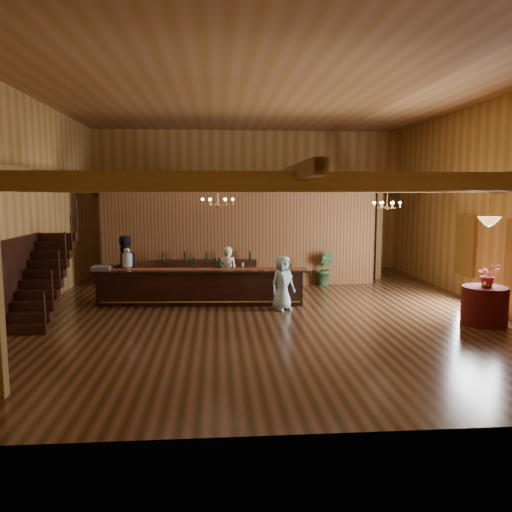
{
  "coord_description": "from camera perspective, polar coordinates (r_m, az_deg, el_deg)",
  "views": [
    {
      "loc": [
        -1.25,
        -12.89,
        3.0
      ],
      "look_at": [
        -0.19,
        0.76,
        1.31
      ],
      "focal_mm": 35.0,
      "sensor_mm": 36.0,
      "label": 1
    }
  ],
  "objects": [
    {
      "name": "pendant_lamp",
      "position": [
        12.53,
        25.1,
        3.63
      ],
      "size": [
        0.52,
        0.52,
        0.9
      ],
      "color": "#B38A48",
      "rests_on": "beam_grid"
    },
    {
      "name": "staircase",
      "position": [
        13.01,
        -23.24,
        -2.39
      ],
      "size": [
        1.0,
        2.8,
        2.0
      ],
      "color": "#33160F",
      "rests_on": "floor"
    },
    {
      "name": "bar_bottle_1",
      "position": [
        13.76,
        -4.63,
        -0.84
      ],
      "size": [
        0.07,
        0.07,
        0.3
      ],
      "primitive_type": "cylinder",
      "color": "black",
      "rests_on": "tasting_bar"
    },
    {
      "name": "wall_back",
      "position": [
        19.93,
        -0.86,
        6.3
      ],
      "size": [
        12.0,
        0.1,
        5.5
      ],
      "primitive_type": "cube",
      "color": "#B5884A",
      "rests_on": "floor"
    },
    {
      "name": "wall_right",
      "position": [
        14.79,
        25.02,
        5.4
      ],
      "size": [
        0.1,
        14.0,
        5.5
      ],
      "primitive_type": "cube",
      "color": "#B5884A",
      "rests_on": "floor"
    },
    {
      "name": "staff_second",
      "position": [
        14.56,
        -14.83,
        -1.38
      ],
      "size": [
        1.15,
        1.1,
        1.86
      ],
      "primitive_type": "imported",
      "rotation": [
        0.0,
        0.0,
        3.75
      ],
      "color": "black",
      "rests_on": "floor"
    },
    {
      "name": "support_posts",
      "position": [
        12.53,
        1.3,
        0.61
      ],
      "size": [
        9.2,
        10.2,
        3.2
      ],
      "color": "brown",
      "rests_on": "floor"
    },
    {
      "name": "wall_left",
      "position": [
        13.74,
        -24.79,
        5.34
      ],
      "size": [
        0.1,
        14.0,
        5.5
      ],
      "primitive_type": "cube",
      "color": "#B5884A",
      "rests_on": "floor"
    },
    {
      "name": "backroom_boxes",
      "position": [
        18.58,
        -1.46,
        -0.62
      ],
      "size": [
        4.1,
        0.6,
        1.1
      ],
      "color": "#33160F",
      "rests_on": "floor"
    },
    {
      "name": "window_right_back",
      "position": [
        15.71,
        22.85,
        1.18
      ],
      "size": [
        0.12,
        1.05,
        1.75
      ],
      "primitive_type": "cube",
      "color": "white",
      "rests_on": "wall_right"
    },
    {
      "name": "glass_rack_tray",
      "position": [
        14.16,
        -17.21,
        -1.32
      ],
      "size": [
        0.5,
        0.5,
        0.1
      ],
      "primitive_type": "cube",
      "color": "gray",
      "rests_on": "tasting_bar"
    },
    {
      "name": "raffle_drum",
      "position": [
        13.61,
        3.55,
        -0.81
      ],
      "size": [
        0.34,
        0.24,
        0.3
      ],
      "color": "#985C2B",
      "rests_on": "tasting_bar"
    },
    {
      "name": "bar_bottle_0",
      "position": [
        13.81,
        -7.05,
        -0.84
      ],
      "size": [
        0.07,
        0.07,
        0.3
      ],
      "primitive_type": "cylinder",
      "color": "black",
      "rests_on": "tasting_bar"
    },
    {
      "name": "chandelier_right",
      "position": [
        14.62,
        14.73,
        5.7
      ],
      "size": [
        0.8,
        0.8,
        0.63
      ],
      "color": "#B38A48",
      "rests_on": "beam_grid"
    },
    {
      "name": "floor_plant",
      "position": [
        16.68,
        7.81,
        -1.4
      ],
      "size": [
        0.69,
        0.58,
        1.15
      ],
      "primitive_type": "imported",
      "rotation": [
        0.0,
        0.0,
        -0.11
      ],
      "color": "#234823",
      "rests_on": "floor"
    },
    {
      "name": "wall_front",
      "position": [
        6.03,
        7.53,
        4.59
      ],
      "size": [
        12.0,
        0.1,
        5.5
      ],
      "primitive_type": "cube",
      "color": "#B5884A",
      "rests_on": "floor"
    },
    {
      "name": "round_table",
      "position": [
        12.77,
        24.64,
        -5.17
      ],
      "size": [
        1.03,
        1.03,
        0.89
      ],
      "primitive_type": "cylinder",
      "color": "#3E0E10",
      "rests_on": "floor"
    },
    {
      "name": "table_vase",
      "position": [
        12.51,
        24.72,
        -2.71
      ],
      "size": [
        0.16,
        0.16,
        0.28
      ],
      "primitive_type": "imported",
      "rotation": [
        0.0,
        0.0,
        0.19
      ],
      "color": "#B38A48",
      "rests_on": "round_table"
    },
    {
      "name": "table_flowers",
      "position": [
        12.71,
        24.99,
        -1.98
      ],
      "size": [
        0.5,
        0.44,
        0.54
      ],
      "primitive_type": "imported",
      "rotation": [
        0.0,
        0.0,
        0.04
      ],
      "color": "#CF2D4E",
      "rests_on": "round_table"
    },
    {
      "name": "beverage_dispenser",
      "position": [
        14.04,
        -14.49,
        -0.32
      ],
      "size": [
        0.26,
        0.26,
        0.6
      ],
      "color": "silver",
      "rests_on": "tasting_bar"
    },
    {
      "name": "floor",
      "position": [
        13.3,
        1.06,
        -6.02
      ],
      "size": [
        14.0,
        14.0,
        0.0
      ],
      "primitive_type": "plane",
      "color": "brown",
      "rests_on": "ground"
    },
    {
      "name": "ceiling",
      "position": [
        13.19,
        1.12,
        17.95
      ],
      "size": [
        14.0,
        14.0,
        0.0
      ],
      "primitive_type": "plane",
      "rotation": [
        3.14,
        0.0,
        0.0
      ],
      "color": "#98663C",
      "rests_on": "wall_back"
    },
    {
      "name": "tasting_bar",
      "position": [
        13.78,
        -6.36,
        -3.5
      ],
      "size": [
        5.87,
        1.11,
        0.98
      ],
      "rotation": [
        0.0,
        0.0,
        -0.06
      ],
      "color": "#33160F",
      "rests_on": "floor"
    },
    {
      "name": "guest",
      "position": [
        13.03,
        3.06,
        -3.08
      ],
      "size": [
        0.83,
        0.74,
        1.43
      ],
      "primitive_type": "imported",
      "rotation": [
        0.0,
        0.0,
        0.5
      ],
      "color": "#A5D4DF",
      "rests_on": "floor"
    },
    {
      "name": "bar_bottle_2",
      "position": [
        13.75,
        -4.17,
        -0.84
      ],
      "size": [
        0.07,
        0.07,
        0.3
      ],
      "primitive_type": "cylinder",
      "color": "black",
      "rests_on": "tasting_bar"
    },
    {
      "name": "beam_grid",
      "position": [
        13.46,
        0.89,
        8.05
      ],
      "size": [
        11.9,
        13.9,
        0.39
      ],
      "color": "brown",
      "rests_on": "wall_left"
    },
    {
      "name": "bartender",
      "position": [
        14.36,
        -3.24,
        -1.93
      ],
      "size": [
        0.64,
        0.52,
        1.53
      ],
      "primitive_type": "imported",
      "rotation": [
        0.0,
        0.0,
        2.83
      ],
      "color": "white",
      "rests_on": "floor"
    },
    {
      "name": "chandelier_left",
      "position": [
        12.69,
        -4.4,
        6.23
      ],
      "size": [
        0.8,
        0.8,
        0.53
      ],
      "color": "#B38A48",
      "rests_on": "beam_grid"
    },
    {
      "name": "backbar_shelf",
      "position": [
        16.21,
        -5.6,
        -2.06
      ],
      "size": [
        3.21,
        0.63,
        0.9
      ],
      "primitive_type": "cube",
      "rotation": [
        0.0,
        0.0,
        -0.04
      ],
      "color": "#33160F",
      "rests_on": "floor"
    },
    {
      "name": "partition_wall",
      "position": [
        16.47,
        -1.82,
        1.97
      ],
      "size": [
        9.0,
        0.18,
        3.1
      ],
      "primitive_type": "cube",
      "color": "brown",
      "rests_on": "floor"
    }
  ]
}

